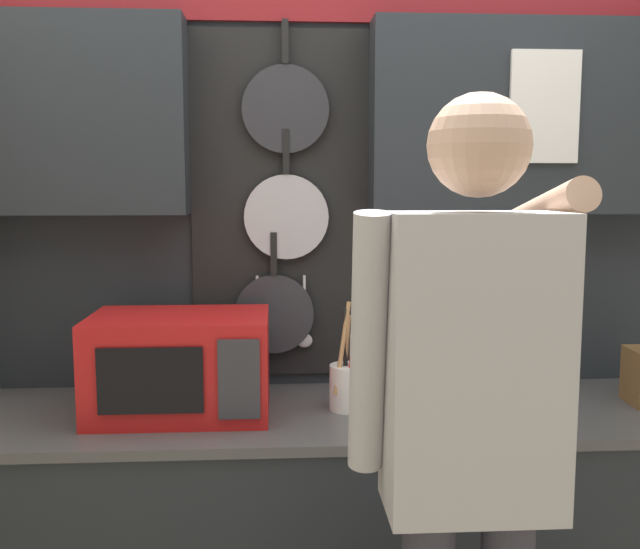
% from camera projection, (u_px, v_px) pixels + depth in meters
% --- Properties ---
extents(base_cabinet_counter, '(2.31, 0.63, 0.90)m').
position_uv_depth(base_cabinet_counter, '(341.00, 547.00, 2.28)').
color(base_cabinet_counter, '#23282D').
rests_on(base_cabinet_counter, ground_plane).
extents(back_wall_unit, '(2.88, 0.22, 2.37)m').
position_uv_depth(back_wall_unit, '(341.00, 227.00, 2.44)').
color(back_wall_unit, '#23282D').
rests_on(back_wall_unit, ground_plane).
extents(microwave, '(0.54, 0.37, 0.31)m').
position_uv_depth(microwave, '(180.00, 364.00, 2.17)').
color(microwave, red).
rests_on(microwave, base_cabinet_counter).
extents(utensil_crock, '(0.12, 0.12, 0.34)m').
position_uv_depth(utensil_crock, '(348.00, 384.00, 2.21)').
color(utensil_crock, white).
rests_on(utensil_crock, base_cabinet_counter).
extents(person, '(0.54, 0.69, 1.79)m').
position_uv_depth(person, '(470.00, 421.00, 1.58)').
color(person, '#383842').
rests_on(person, ground_plane).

